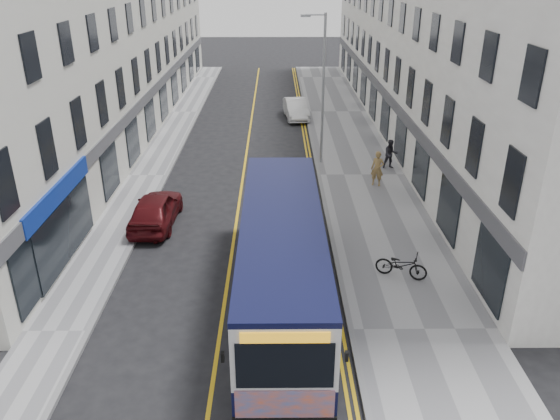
{
  "coord_description": "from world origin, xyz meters",
  "views": [
    {
      "loc": [
        1.71,
        -14.81,
        10.35
      ],
      "look_at": [
        1.88,
        4.3,
        1.6
      ],
      "focal_mm": 35.0,
      "sensor_mm": 36.0,
      "label": 1
    }
  ],
  "objects_px": {
    "pedestrian_near": "(377,169)",
    "pedestrian_far": "(391,154)",
    "bicycle": "(401,265)",
    "car_maroon": "(156,209)",
    "streetlamp": "(322,85)",
    "city_bus": "(282,257)",
    "car_white": "(296,109)"
  },
  "relations": [
    {
      "from": "pedestrian_near",
      "to": "pedestrian_far",
      "type": "height_order",
      "value": "pedestrian_near"
    },
    {
      "from": "bicycle",
      "to": "pedestrian_far",
      "type": "xyz_separation_m",
      "value": [
        1.75,
        11.16,
        0.31
      ]
    },
    {
      "from": "pedestrian_far",
      "to": "car_maroon",
      "type": "relative_size",
      "value": 0.37
    },
    {
      "from": "bicycle",
      "to": "pedestrian_near",
      "type": "bearing_deg",
      "value": 17.5
    },
    {
      "from": "streetlamp",
      "to": "bicycle",
      "type": "relative_size",
      "value": 4.39
    },
    {
      "from": "city_bus",
      "to": "car_maroon",
      "type": "relative_size",
      "value": 2.58
    },
    {
      "from": "city_bus",
      "to": "pedestrian_far",
      "type": "height_order",
      "value": "city_bus"
    },
    {
      "from": "pedestrian_far",
      "to": "city_bus",
      "type": "bearing_deg",
      "value": -119.25
    },
    {
      "from": "streetlamp",
      "to": "pedestrian_far",
      "type": "height_order",
      "value": "streetlamp"
    },
    {
      "from": "streetlamp",
      "to": "pedestrian_far",
      "type": "bearing_deg",
      "value": -15.62
    },
    {
      "from": "city_bus",
      "to": "pedestrian_far",
      "type": "xyz_separation_m",
      "value": [
        5.98,
        12.57,
        -0.83
      ]
    },
    {
      "from": "streetlamp",
      "to": "car_white",
      "type": "bearing_deg",
      "value": 95.69
    },
    {
      "from": "car_white",
      "to": "car_maroon",
      "type": "distance_m",
      "value": 18.59
    },
    {
      "from": "car_maroon",
      "to": "bicycle",
      "type": "bearing_deg",
      "value": 156.23
    },
    {
      "from": "streetlamp",
      "to": "car_white",
      "type": "distance_m",
      "value": 10.45
    },
    {
      "from": "streetlamp",
      "to": "pedestrian_far",
      "type": "distance_m",
      "value": 5.19
    },
    {
      "from": "streetlamp",
      "to": "city_bus",
      "type": "bearing_deg",
      "value": -99.43
    },
    {
      "from": "streetlamp",
      "to": "car_maroon",
      "type": "distance_m",
      "value": 11.37
    },
    {
      "from": "pedestrian_near",
      "to": "pedestrian_far",
      "type": "xyz_separation_m",
      "value": [
        1.13,
        2.45,
        -0.08
      ]
    },
    {
      "from": "city_bus",
      "to": "pedestrian_far",
      "type": "bearing_deg",
      "value": 64.54
    },
    {
      "from": "bicycle",
      "to": "pedestrian_near",
      "type": "relative_size",
      "value": 1.04
    },
    {
      "from": "streetlamp",
      "to": "bicycle",
      "type": "height_order",
      "value": "streetlamp"
    },
    {
      "from": "streetlamp",
      "to": "pedestrian_far",
      "type": "relative_size",
      "value": 5.05
    },
    {
      "from": "pedestrian_far",
      "to": "car_white",
      "type": "relative_size",
      "value": 0.38
    },
    {
      "from": "bicycle",
      "to": "car_white",
      "type": "relative_size",
      "value": 0.43
    },
    {
      "from": "streetlamp",
      "to": "pedestrian_near",
      "type": "relative_size",
      "value": 4.59
    },
    {
      "from": "car_white",
      "to": "pedestrian_far",
      "type": "bearing_deg",
      "value": -72.37
    },
    {
      "from": "pedestrian_near",
      "to": "car_white",
      "type": "relative_size",
      "value": 0.42
    },
    {
      "from": "bicycle",
      "to": "pedestrian_far",
      "type": "height_order",
      "value": "pedestrian_far"
    },
    {
      "from": "car_white",
      "to": "bicycle",
      "type": "bearing_deg",
      "value": -88.28
    },
    {
      "from": "bicycle",
      "to": "pedestrian_near",
      "type": "height_order",
      "value": "pedestrian_near"
    },
    {
      "from": "pedestrian_near",
      "to": "pedestrian_far",
      "type": "bearing_deg",
      "value": 85.42
    }
  ]
}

